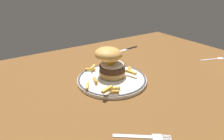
# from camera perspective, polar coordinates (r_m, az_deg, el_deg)

# --- Properties ---
(ground_plane) EXTENTS (1.34, 0.90, 0.04)m
(ground_plane) POSITION_cam_1_polar(r_m,az_deg,el_deg) (0.77, 2.47, -3.05)
(ground_plane) COLOR brown
(dinner_plate) EXTENTS (0.26, 0.26, 0.02)m
(dinner_plate) POSITION_cam_1_polar(r_m,az_deg,el_deg) (0.72, 0.00, -2.71)
(dinner_plate) COLOR white
(dinner_plate) RESTS_ON ground_plane
(burger) EXTENTS (0.14, 0.14, 0.11)m
(burger) POSITION_cam_1_polar(r_m,az_deg,el_deg) (0.72, -0.57, 2.73)
(burger) COLOR tan
(burger) RESTS_ON dinner_plate
(fries_pile) EXTENTS (0.24, 0.23, 0.02)m
(fries_pile) POSITION_cam_1_polar(r_m,az_deg,el_deg) (0.69, -1.23, -2.79)
(fries_pile) COLOR gold
(fries_pile) RESTS_ON dinner_plate
(fork) EXTENTS (0.12, 0.10, 0.00)m
(fork) POSITION_cam_1_polar(r_m,az_deg,el_deg) (0.50, 9.62, -19.31)
(fork) COLOR silver
(fork) RESTS_ON ground_plane
(knife) EXTENTS (0.18, 0.03, 0.01)m
(knife) POSITION_cam_1_polar(r_m,az_deg,el_deg) (1.07, 4.65, 6.43)
(knife) COLOR black
(knife) RESTS_ON ground_plane
(spoon) EXTENTS (0.13, 0.06, 0.01)m
(spoon) POSITION_cam_1_polar(r_m,az_deg,el_deg) (1.07, 29.60, 3.20)
(spoon) COLOR silver
(spoon) RESTS_ON ground_plane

